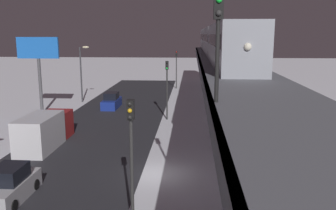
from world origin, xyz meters
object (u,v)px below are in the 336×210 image
(traffic_light_near, at_px, (131,148))
(traffic_light_mid, at_px, (167,82))
(sedan_silver, at_px, (10,186))
(commercial_billboard, at_px, (38,56))
(subway_train, at_px, (216,40))
(traffic_light_far, at_px, (176,64))
(rail_signal, at_px, (218,30))
(sedan_blue, at_px, (112,102))
(box_truck, at_px, (45,130))

(traffic_light_near, xyz_separation_m, traffic_light_mid, (0.00, -22.83, 0.00))
(sedan_silver, relative_size, commercial_billboard, 0.49)
(subway_train, distance_m, traffic_light_far, 14.43)
(sedan_silver, bearing_deg, rail_signal, 157.40)
(traffic_light_far, bearing_deg, sedan_blue, 66.09)
(sedan_blue, bearing_deg, rail_signal, 110.11)
(box_truck, distance_m, commercial_billboard, 14.08)
(traffic_light_near, distance_m, traffic_light_mid, 22.83)
(traffic_light_far, bearing_deg, traffic_light_near, 90.00)
(subway_train, xyz_separation_m, box_truck, (15.31, 20.43, -7.09))
(box_truck, relative_size, traffic_light_mid, 1.16)
(sedan_blue, distance_m, traffic_light_near, 29.90)
(sedan_blue, bearing_deg, commercial_billboard, 29.87)
(rail_signal, bearing_deg, sedan_silver, -22.60)
(traffic_light_near, distance_m, traffic_light_far, 45.66)
(sedan_silver, height_order, traffic_light_far, traffic_light_far)
(rail_signal, xyz_separation_m, sedan_blue, (11.12, -30.38, -8.58))
(traffic_light_near, height_order, commercial_billboard, commercial_billboard)
(rail_signal, height_order, traffic_light_far, rail_signal)
(commercial_billboard, bearing_deg, box_truck, 114.20)
(traffic_light_near, bearing_deg, rail_signal, 155.71)
(subway_train, relative_size, commercial_billboard, 6.23)
(sedan_silver, distance_m, sedan_blue, 25.75)
(rail_signal, relative_size, traffic_light_far, 0.62)
(rail_signal, xyz_separation_m, commercial_billboard, (18.44, -26.18, -2.55))
(traffic_light_mid, bearing_deg, sedan_silver, 69.29)
(box_truck, bearing_deg, sedan_blue, -97.11)
(subway_train, height_order, sedan_blue, subway_train)
(traffic_light_near, bearing_deg, commercial_billboard, -58.88)
(commercial_billboard, bearing_deg, traffic_light_mid, 173.41)
(subway_train, height_order, traffic_light_mid, subway_train)
(traffic_light_near, relative_size, traffic_light_mid, 1.00)
(rail_signal, xyz_separation_m, sedan_silver, (11.12, -4.63, -8.60))
(sedan_blue, height_order, traffic_light_mid, traffic_light_mid)
(traffic_light_near, height_order, traffic_light_far, same)
(rail_signal, distance_m, traffic_light_mid, 25.27)
(traffic_light_far, height_order, commercial_billboard, commercial_billboard)
(subway_train, xyz_separation_m, traffic_light_mid, (5.81, 10.32, -4.24))
(box_truck, bearing_deg, traffic_light_far, -106.08)
(commercial_billboard, bearing_deg, sedan_silver, 108.75)
(traffic_light_near, distance_m, commercial_billboard, 28.79)
(sedan_blue, relative_size, box_truck, 0.61)
(sedan_blue, distance_m, box_truck, 16.16)
(rail_signal, relative_size, commercial_billboard, 0.45)
(subway_train, bearing_deg, sedan_silver, 66.18)
(sedan_blue, height_order, commercial_billboard, commercial_billboard)
(subway_train, relative_size, traffic_light_near, 8.67)
(rail_signal, relative_size, traffic_light_near, 0.62)
(subway_train, height_order, traffic_light_near, subway_train)
(sedan_silver, relative_size, sedan_blue, 0.97)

